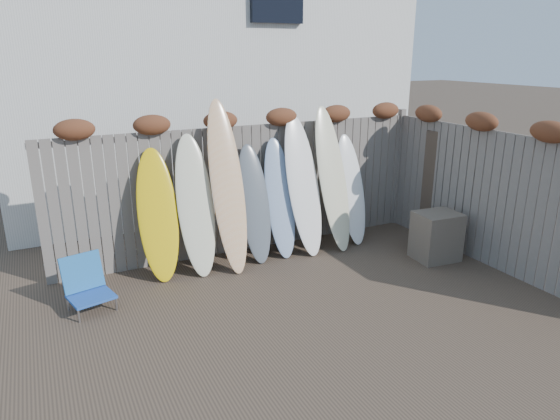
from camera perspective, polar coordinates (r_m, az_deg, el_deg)
name	(u,v)px	position (r m, az deg, el deg)	size (l,w,h in m)	color
ground	(324,315)	(6.24, 5.00, -11.82)	(80.00, 80.00, 0.00)	#493A2D
back_fence	(250,178)	(7.83, -3.49, 3.72)	(6.05, 0.28, 2.24)	slate
right_fence	(494,191)	(7.86, 23.27, 2.05)	(0.28, 4.40, 2.24)	slate
house	(193,45)	(11.62, -9.91, 18.07)	(8.50, 5.50, 6.33)	silver
beach_chair	(87,285)	(6.69, -21.22, -7.94)	(0.61, 0.64, 0.67)	#2353B2
wooden_crate	(436,236)	(8.00, 17.43, -2.87)	(0.63, 0.53, 0.74)	#6C5E51
lattice_panel	(455,191)	(8.54, 19.37, 2.05)	(0.05, 1.22, 1.83)	#413527
surfboard_0	(158,215)	(7.11, -13.79, -0.56)	(0.55, 0.07, 1.88)	yellow
surfboard_1	(195,205)	(7.16, -9.64, 0.53)	(0.52, 0.07, 2.05)	beige
surfboard_2	(227,186)	(7.20, -6.03, 2.69)	(0.48, 0.07, 2.54)	#FFDE94
surfboard_3	(254,204)	(7.52, -2.94, 0.70)	(0.47, 0.07, 1.82)	#525A63
surfboard_4	(280,198)	(7.70, -0.02, 1.37)	(0.46, 0.07, 1.88)	#89A1C6
surfboard_5	(303,186)	(7.78, 2.68, 2.80)	(0.55, 0.07, 2.23)	white
surfboard_6	(333,179)	(8.01, 6.04, 3.55)	(0.50, 0.07, 2.35)	beige
surfboard_7	(351,190)	(8.33, 8.16, 2.33)	(0.47, 0.07, 1.85)	white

